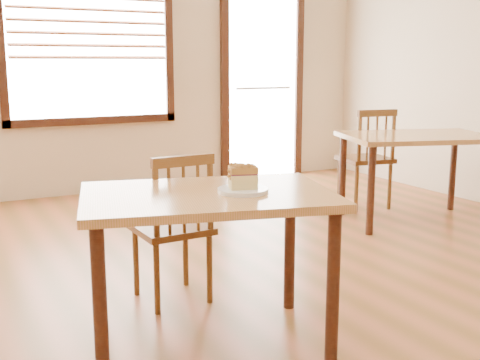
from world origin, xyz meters
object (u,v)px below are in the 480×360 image
at_px(cafe_chair_main, 174,227).
at_px(cake_slice, 243,176).
at_px(cafe_table_second, 417,146).
at_px(plate, 243,190).
at_px(cafe_table_main, 208,214).
at_px(cafe_chair_second, 367,158).

xyz_separation_m(cafe_chair_main, cake_slice, (0.10, -0.64, 0.39)).
distance_m(cafe_chair_main, cafe_table_second, 2.58).
height_order(cafe_chair_main, plate, cafe_chair_main).
distance_m(cafe_table_main, plate, 0.20).
xyz_separation_m(cafe_chair_second, cake_slice, (-2.33, -1.92, 0.35)).
distance_m(cafe_table_second, plate, 2.72).
height_order(plate, cake_slice, cake_slice).
relative_size(cafe_table_second, cake_slice, 9.16).
xyz_separation_m(cafe_table_main, cake_slice, (0.15, -0.08, 0.18)).
relative_size(cafe_table_main, cafe_table_second, 0.95).
bearing_deg(plate, cafe_table_main, 152.28).
height_order(cafe_table_main, cafe_table_second, same).
relative_size(cafe_table_main, cafe_chair_main, 1.51).
xyz_separation_m(cafe_chair_second, plate, (-2.33, -1.91, 0.28)).
xyz_separation_m(cafe_chair_main, cafe_table_second, (2.47, 0.69, 0.21)).
relative_size(cafe_chair_second, plate, 3.96).
relative_size(cafe_chair_main, cake_slice, 5.74).
bearing_deg(cafe_table_second, cafe_table_main, -135.56).
bearing_deg(cafe_chair_main, plate, 96.51).
bearing_deg(cake_slice, cafe_chair_main, 115.89).
bearing_deg(plate, cafe_table_second, 29.28).
xyz_separation_m(plate, cake_slice, (0.00, -0.00, 0.07)).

